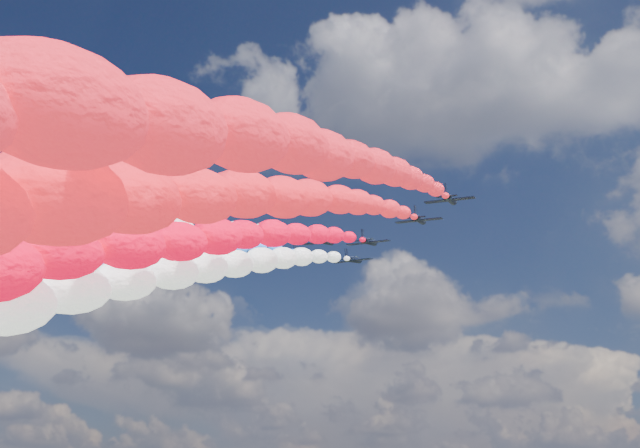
% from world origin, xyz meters
% --- Properties ---
extents(jet_0, '(8.68, 11.78, 4.98)m').
position_xyz_m(jet_0, '(-27.68, -5.91, 108.56)').
color(jet_0, black).
extents(jet_1, '(8.97, 11.98, 4.98)m').
position_xyz_m(jet_1, '(-19.08, 1.97, 108.56)').
color(jet_1, black).
extents(jet_2, '(8.92, 11.94, 4.98)m').
position_xyz_m(jet_2, '(-7.66, 14.37, 108.56)').
color(jet_2, black).
extents(trail_2, '(6.47, 123.05, 46.10)m').
position_xyz_m(trail_2, '(-7.66, -48.60, 87.67)').
color(trail_2, blue).
extents(jet_3, '(8.95, 11.97, 4.98)m').
position_xyz_m(jet_3, '(-0.56, 8.45, 108.56)').
color(jet_3, black).
extents(trail_3, '(6.47, 123.05, 46.10)m').
position_xyz_m(trail_3, '(-0.56, -54.52, 87.67)').
color(trail_3, white).
extents(jet_4, '(9.21, 12.15, 4.98)m').
position_xyz_m(jet_4, '(1.14, 22.39, 108.56)').
color(jet_4, black).
extents(trail_4, '(6.47, 123.05, 46.10)m').
position_xyz_m(trail_4, '(1.14, -40.58, 87.67)').
color(trail_4, white).
extents(jet_5, '(8.78, 11.85, 4.98)m').
position_xyz_m(jet_5, '(7.61, 11.58, 108.56)').
color(jet_5, black).
extents(trail_5, '(6.47, 123.05, 46.10)m').
position_xyz_m(trail_5, '(7.61, -51.40, 87.67)').
color(trail_5, '#F70224').
extents(jet_6, '(8.81, 11.87, 4.98)m').
position_xyz_m(jet_6, '(19.77, 2.05, 108.56)').
color(jet_6, black).
extents(trail_6, '(6.47, 123.05, 46.10)m').
position_xyz_m(trail_6, '(19.77, -60.92, 87.67)').
color(trail_6, red).
extents(jet_7, '(8.61, 11.72, 4.98)m').
position_xyz_m(jet_7, '(26.91, -6.41, 108.56)').
color(jet_7, black).
extents(trail_7, '(6.47, 123.05, 46.10)m').
position_xyz_m(trail_7, '(26.91, -69.38, 87.67)').
color(trail_7, red).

